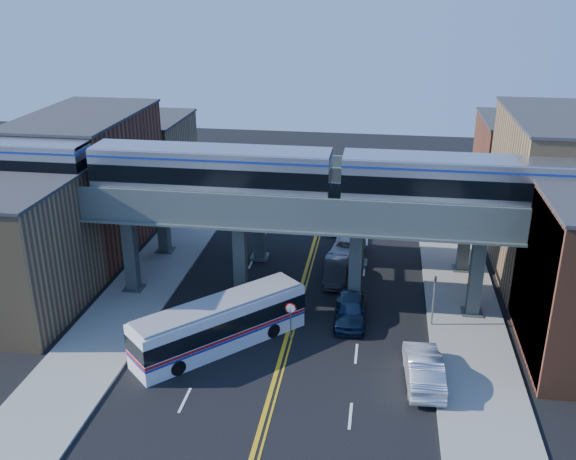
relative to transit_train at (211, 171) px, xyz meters
name	(u,v)px	position (x,y,z in m)	size (l,w,h in m)	color
ground	(278,366)	(5.79, -8.00, -9.35)	(120.00, 120.00, 0.00)	black
sidewalk_west	(150,278)	(-5.71, 2.00, -9.27)	(5.00, 70.00, 0.16)	gray
sidewalk_east	(461,299)	(17.29, 2.00, -9.27)	(5.00, 70.00, 0.16)	gray
building_west_a	(13,251)	(-12.71, -4.00, -4.85)	(8.00, 10.00, 9.00)	olive
building_west_b	(89,182)	(-12.71, 8.00, -3.85)	(8.00, 14.00, 11.00)	brown
building_west_c	(146,158)	(-12.71, 21.00, -5.35)	(8.00, 10.00, 8.00)	olive
building_east_b	(557,198)	(24.29, 8.00, -3.35)	(8.00, 14.00, 12.00)	olive
building_east_c	(522,169)	(24.29, 21.00, -4.85)	(8.00, 10.00, 9.00)	brown
mural_panel	(532,280)	(20.34, -4.00, -4.60)	(0.10, 9.50, 9.50)	teal
elevated_viaduct_near	(297,216)	(5.79, 0.00, -2.88)	(52.00, 3.60, 7.40)	#424D4A
elevated_viaduct_far	(310,185)	(5.79, 7.00, -2.88)	(52.00, 3.60, 7.40)	#424D4A
transit_train	(211,171)	(0.00, 0.00, 0.00)	(49.28, 3.09, 3.61)	black
stop_sign	(291,315)	(6.09, -5.00, -7.59)	(0.76, 0.09, 2.63)	slate
traffic_signal	(434,295)	(14.99, -2.00, -7.05)	(0.15, 0.18, 4.10)	slate
transit_bus	(220,325)	(1.89, -6.34, -7.85)	(9.71, 9.93, 2.93)	white
car_lane_a	(350,309)	(9.67, -2.04, -8.48)	(2.06, 5.12, 1.75)	black
car_lane_b	(335,271)	(8.20, 3.86, -8.56)	(1.67, 4.78, 1.58)	#313133
car_lane_c	(347,248)	(8.77, 8.32, -8.61)	(2.47, 5.35, 1.49)	silver
car_lane_d	(340,219)	(7.68, 14.92, -8.55)	(2.23, 5.49, 1.59)	#B4B4B9
car_parked_curb	(424,368)	(14.16, -8.36, -8.43)	(1.94, 5.56, 1.83)	#AEAEB3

